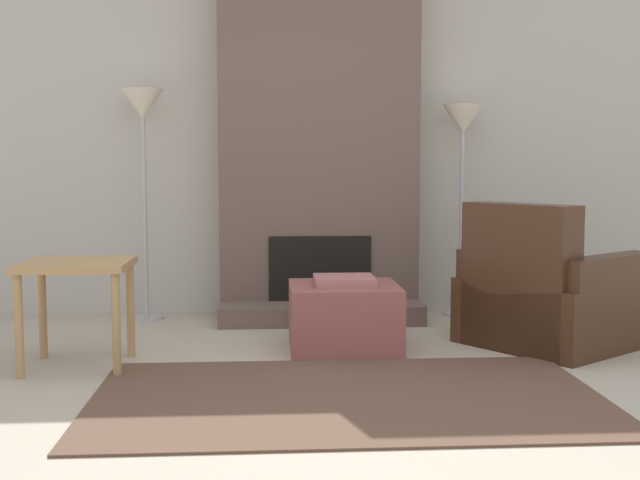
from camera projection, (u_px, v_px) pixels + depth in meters
name	position (u px, v px, depth m)	size (l,w,h in m)	color
ground_plane	(359.00, 431.00, 3.27)	(24.00, 24.00, 0.00)	#B2A893
wall_back	(317.00, 136.00, 5.90)	(7.10, 0.06, 2.60)	#BCB7AD
fireplace	(319.00, 144.00, 5.69)	(1.40, 0.65, 2.60)	brown
ottoman	(344.00, 316.00, 4.70)	(0.63, 0.58, 0.44)	#8C4C47
armchair	(547.00, 301.00, 4.82)	(1.24, 1.23, 0.86)	#422819
side_table	(77.00, 279.00, 4.27)	(0.57, 0.51, 0.58)	tan
floor_lamp_left	(143.00, 123.00, 5.54)	(0.29, 0.29, 1.61)	#ADADB2
floor_lamp_right	(463.00, 136.00, 5.70)	(0.29, 0.29, 1.51)	#ADADB2
area_rug	(348.00, 397.00, 3.73)	(2.38, 1.39, 0.01)	brown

